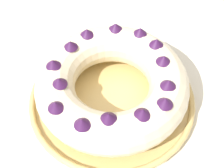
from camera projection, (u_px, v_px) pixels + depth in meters
The scene contains 3 objects.
dining_table at pixel (121, 118), 0.72m from camera, with size 1.53×0.99×0.72m.
serving_dish at pixel (112, 99), 0.64m from camera, with size 0.34×0.34×0.02m.
bundt_cake at pixel (112, 84), 0.60m from camera, with size 0.30×0.30×0.09m.
Camera 1 is at (-0.09, -0.37, 1.26)m, focal length 50.00 mm.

